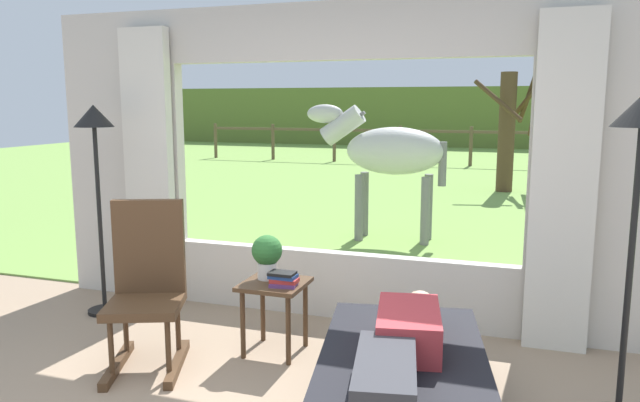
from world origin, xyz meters
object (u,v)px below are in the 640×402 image
object	(u,v)px
reclining_person	(402,343)
book_stack	(283,279)
floor_lamp_left	(95,146)
horse	(388,152)
recliner_sofa	(402,393)
floor_lamp_right	(639,160)
rocking_chair	(147,286)
potted_plant	(267,254)
side_table	(275,295)
pasture_tree	(509,128)

from	to	relation	value
reclining_person	book_stack	distance (m)	1.23
book_stack	floor_lamp_left	xyz separation A→B (m)	(-1.80, 0.36, 0.85)
reclining_person	horse	bearing A→B (deg)	92.76
floor_lamp_left	recliner_sofa	bearing A→B (deg)	-20.95
horse	floor_lamp_right	bearing A→B (deg)	-153.00
rocking_chair	potted_plant	xyz separation A→B (m)	(0.67, 0.50, 0.16)
side_table	rocking_chair	bearing A→B (deg)	-149.82
recliner_sofa	potted_plant	world-z (taller)	potted_plant
book_stack	floor_lamp_left	size ratio (longest dim) A/B	0.12
potted_plant	horse	bearing A→B (deg)	88.90
reclining_person	floor_lamp_left	distance (m)	3.12
rocking_chair	floor_lamp_left	xyz separation A→B (m)	(-0.96, 0.74, 0.87)
book_stack	floor_lamp_right	world-z (taller)	floor_lamp_right
rocking_chair	floor_lamp_left	bearing A→B (deg)	120.36
side_table	horse	distance (m)	3.81
reclining_person	book_stack	size ratio (longest dim) A/B	7.07
side_table	floor_lamp_left	size ratio (longest dim) A/B	0.30
floor_lamp_left	pasture_tree	world-z (taller)	pasture_tree
floor_lamp_left	floor_lamp_right	size ratio (longest dim) A/B	0.96
side_table	floor_lamp_right	world-z (taller)	floor_lamp_right
floor_lamp_left	reclining_person	bearing A→B (deg)	-21.83
floor_lamp_left	floor_lamp_right	xyz separation A→B (m)	(3.91, -0.55, 0.06)
side_table	floor_lamp_right	bearing A→B (deg)	-6.37
horse	pasture_tree	distance (m)	5.18
reclining_person	horse	distance (m)	4.71
book_stack	pasture_tree	size ratio (longest dim) A/B	0.09
floor_lamp_left	side_table	bearing A→B (deg)	-10.11
reclining_person	horse	size ratio (longest dim) A/B	0.79
reclining_person	side_table	bearing A→B (deg)	132.36
reclining_person	pasture_tree	size ratio (longest dim) A/B	0.61
floor_lamp_right	recliner_sofa	bearing A→B (deg)	-155.82
floor_lamp_right	book_stack	bearing A→B (deg)	174.95
side_table	pasture_tree	world-z (taller)	pasture_tree
reclining_person	potted_plant	bearing A→B (deg)	132.37
reclining_person	floor_lamp_right	size ratio (longest dim) A/B	0.79
floor_lamp_left	book_stack	bearing A→B (deg)	-11.43
reclining_person	potted_plant	distance (m)	1.45
rocking_chair	floor_lamp_right	distance (m)	3.10
potted_plant	book_stack	size ratio (longest dim) A/B	1.58
book_stack	floor_lamp_left	world-z (taller)	floor_lamp_left
potted_plant	recliner_sofa	bearing A→B (deg)	-35.47
potted_plant	pasture_tree	xyz separation A→B (m)	(1.39, 8.68, 0.57)
side_table	pasture_tree	distance (m)	8.88
floor_lamp_left	horse	world-z (taller)	floor_lamp_left
floor_lamp_left	potted_plant	bearing A→B (deg)	-8.54
book_stack	horse	bearing A→B (deg)	91.55
floor_lamp_right	horse	world-z (taller)	floor_lamp_right
side_table	potted_plant	bearing A→B (deg)	143.13
pasture_tree	floor_lamp_left	bearing A→B (deg)	-109.68
book_stack	floor_lamp_right	xyz separation A→B (m)	(2.11, -0.19, 0.90)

